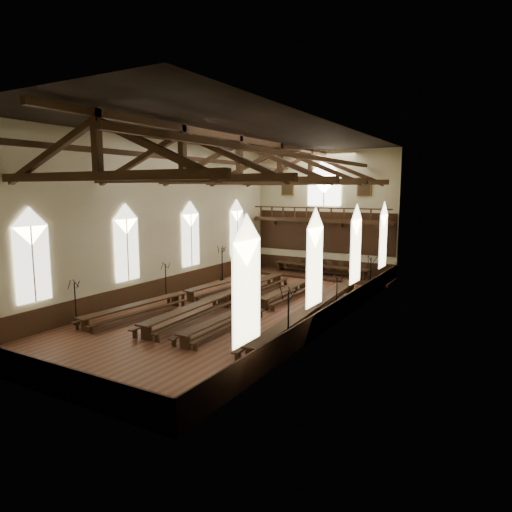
{
  "coord_description": "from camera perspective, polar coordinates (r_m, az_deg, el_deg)",
  "views": [
    {
      "loc": [
        13.83,
        -22.1,
        6.9
      ],
      "look_at": [
        0.21,
        1.5,
        2.91
      ],
      "focal_mm": 32.0,
      "sensor_mm": 36.0,
      "label": 1
    }
  ],
  "objects": [
    {
      "name": "high_table",
      "position": [
        36.59,
        8.04,
        -1.31
      ],
      "size": [
        8.0,
        1.37,
        0.75
      ],
      "color": "#3A2812",
      "rests_on": "dais"
    },
    {
      "name": "end_window",
      "position": [
        37.63,
        8.52,
        8.72
      ],
      "size": [
        2.8,
        0.12,
        3.8
      ],
      "color": "white",
      "rests_on": "room_walls"
    },
    {
      "name": "candelabrum_right_mid",
      "position": [
        25.32,
        10.02,
        -5.95
      ],
      "size": [
        0.65,
        0.72,
        2.35
      ],
      "color": "black",
      "rests_on": "ground"
    },
    {
      "name": "side_windows",
      "position": [
        26.26,
        -2.04,
        1.41
      ],
      "size": [
        11.85,
        19.8,
        4.5
      ],
      "color": "white",
      "rests_on": "room_walls"
    },
    {
      "name": "dais",
      "position": [
        36.72,
        8.02,
        -2.43
      ],
      "size": [
        11.4,
        2.95,
        0.2
      ],
      "primitive_type": "cube",
      "color": "#341E0F",
      "rests_on": "ground"
    },
    {
      "name": "high_chairs",
      "position": [
        37.32,
        8.49,
        -1.31
      ],
      "size": [
        6.74,
        0.45,
        0.95
      ],
      "color": "#3A2812",
      "rests_on": "dais"
    },
    {
      "name": "candelabrum_left_far",
      "position": [
        34.93,
        -4.24,
        -1.75
      ],
      "size": [
        0.8,
        0.76,
        2.64
      ],
      "color": "black",
      "rests_on": "ground"
    },
    {
      "name": "candelabrum_left_near",
      "position": [
        25.32,
        -21.59,
        -6.43
      ],
      "size": [
        0.65,
        0.72,
        2.34
      ],
      "color": "black",
      "rests_on": "ground"
    },
    {
      "name": "room_walls",
      "position": [
        26.07,
        -2.07,
        7.35
      ],
      "size": [
        26.0,
        26.0,
        26.0
      ],
      "color": "beige",
      "rests_on": "ground"
    },
    {
      "name": "candelabrum_right_near",
      "position": [
        19.97,
        4.05,
        -9.35
      ],
      "size": [
        0.83,
        0.8,
        2.77
      ],
      "color": "black",
      "rests_on": "ground"
    },
    {
      "name": "candelabrum_left_mid",
      "position": [
        29.95,
        -11.19,
        -3.79
      ],
      "size": [
        0.68,
        0.68,
        2.3
      ],
      "color": "black",
      "rests_on": "ground"
    },
    {
      "name": "minstrels_gallery",
      "position": [
        37.53,
        8.28,
        3.66
      ],
      "size": [
        11.8,
        1.24,
        3.7
      ],
      "color": "#3A2812",
      "rests_on": "room_walls"
    },
    {
      "name": "refectory_row_b",
      "position": [
        27.35,
        -3.74,
        -5.05
      ],
      "size": [
        1.91,
        14.92,
        0.8
      ],
      "color": "#3A2812",
      "rests_on": "ground"
    },
    {
      "name": "wainscot_band",
      "position": [
        26.82,
        -2.01,
        -5.27
      ],
      "size": [
        12.0,
        26.0,
        1.2
      ],
      "color": "#341E0F",
      "rests_on": "ground"
    },
    {
      "name": "roof_trusses",
      "position": [
        26.1,
        -2.09,
        11.21
      ],
      "size": [
        11.7,
        25.7,
        2.8
      ],
      "color": "#3A2812",
      "rests_on": "room_walls"
    },
    {
      "name": "ground",
      "position": [
        26.97,
        -2.0,
        -6.51
      ],
      "size": [
        26.0,
        26.0,
        0.0
      ],
      "primitive_type": "plane",
      "color": "brown",
      "rests_on": "ground"
    },
    {
      "name": "refectory_row_c",
      "position": [
        25.78,
        0.19,
        -6.03
      ],
      "size": [
        1.55,
        13.94,
        0.7
      ],
      "color": "#3A2812",
      "rests_on": "ground"
    },
    {
      "name": "refectory_row_a",
      "position": [
        28.17,
        -9.08,
        -4.85
      ],
      "size": [
        2.1,
        14.29,
        0.73
      ],
      "color": "#3A2812",
      "rests_on": "ground"
    },
    {
      "name": "candelabrum_right_far",
      "position": [
        31.32,
        14.09,
        -3.19
      ],
      "size": [
        0.72,
        0.79,
        2.59
      ],
      "color": "black",
      "rests_on": "ground"
    },
    {
      "name": "portraits",
      "position": [
        37.63,
        8.52,
        8.54
      ],
      "size": [
        7.75,
        0.09,
        1.45
      ],
      "color": "brown",
      "rests_on": "room_walls"
    },
    {
      "name": "refectory_row_d",
      "position": [
        24.69,
        7.18,
        -6.56
      ],
      "size": [
        2.05,
        14.99,
        0.8
      ],
      "color": "#3A2812",
      "rests_on": "ground"
    }
  ]
}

